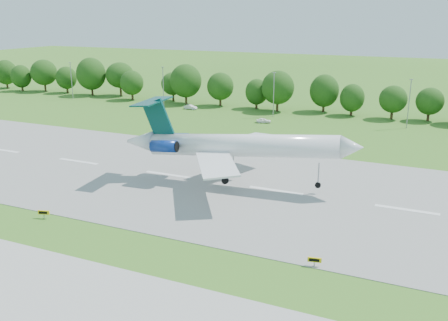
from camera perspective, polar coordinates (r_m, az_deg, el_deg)
ground at (r=59.63m, az=-1.87°, el=-11.00°), size 600.00×600.00×0.00m
runway at (r=80.92m, az=5.95°, el=-3.46°), size 400.00×45.00×0.08m
tree_line at (r=142.96m, az=14.69°, el=7.37°), size 288.40×8.40×10.40m
light_poles at (r=133.67m, az=12.87°, el=6.96°), size 175.90×0.25×12.19m
airliner at (r=81.37m, az=0.70°, el=1.87°), size 40.10×28.96×13.05m
taxi_sign_left at (r=74.15m, az=-19.91°, el=-5.62°), size 1.65×0.65×1.17m
taxi_sign_centre at (r=58.16m, az=10.31°, el=-11.13°), size 1.58×0.48×1.11m
service_vehicle_a at (r=149.66m, az=-3.85°, el=6.11°), size 4.10×1.71×1.32m
service_vehicle_b at (r=130.84m, az=4.54°, el=4.58°), size 4.02×2.50×1.28m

